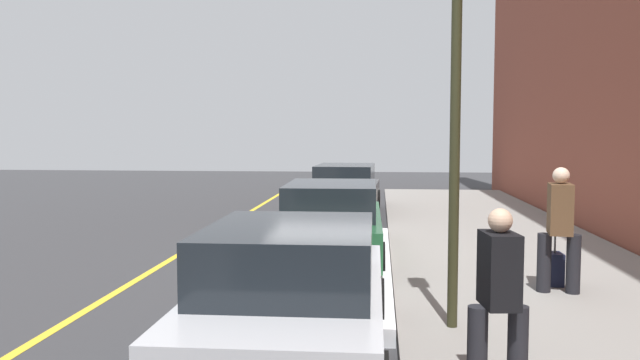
{
  "coord_description": "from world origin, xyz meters",
  "views": [
    {
      "loc": [
        -11.7,
        -0.78,
        2.41
      ],
      "look_at": [
        1.19,
        0.45,
        1.45
      ],
      "focal_mm": 35.2,
      "sensor_mm": 36.0,
      "label": 1
    }
  ],
  "objects_px": {
    "parked_car_green": "(332,223)",
    "traffic_light_pole": "(456,56)",
    "pedestrian_black_coat": "(499,295)",
    "parked_car_charcoal": "(346,190)",
    "rolling_suitcase": "(554,269)",
    "parked_car_silver": "(293,296)",
    "pedestrian_brown_coat": "(560,226)"
  },
  "relations": [
    {
      "from": "rolling_suitcase",
      "to": "parked_car_green",
      "type": "bearing_deg",
      "value": 60.13
    },
    {
      "from": "parked_car_silver",
      "to": "pedestrian_black_coat",
      "type": "height_order",
      "value": "pedestrian_black_coat"
    },
    {
      "from": "parked_car_charcoal",
      "to": "pedestrian_black_coat",
      "type": "height_order",
      "value": "pedestrian_black_coat"
    },
    {
      "from": "pedestrian_black_coat",
      "to": "traffic_light_pole",
      "type": "height_order",
      "value": "traffic_light_pole"
    },
    {
      "from": "parked_car_silver",
      "to": "parked_car_charcoal",
      "type": "relative_size",
      "value": 0.87
    },
    {
      "from": "parked_car_green",
      "to": "traffic_light_pole",
      "type": "relative_size",
      "value": 0.97
    },
    {
      "from": "parked_car_charcoal",
      "to": "pedestrian_brown_coat",
      "type": "bearing_deg",
      "value": -159.17
    },
    {
      "from": "parked_car_silver",
      "to": "parked_car_charcoal",
      "type": "height_order",
      "value": "same"
    },
    {
      "from": "parked_car_silver",
      "to": "parked_car_green",
      "type": "height_order",
      "value": "same"
    },
    {
      "from": "parked_car_charcoal",
      "to": "rolling_suitcase",
      "type": "xyz_separation_m",
      "value": [
        -8.84,
        -3.6,
        -0.36
      ]
    },
    {
      "from": "pedestrian_black_coat",
      "to": "traffic_light_pole",
      "type": "distance_m",
      "value": 2.95
    },
    {
      "from": "pedestrian_black_coat",
      "to": "parked_car_silver",
      "type": "bearing_deg",
      "value": 68.64
    },
    {
      "from": "traffic_light_pole",
      "to": "pedestrian_brown_coat",
      "type": "bearing_deg",
      "value": -44.13
    },
    {
      "from": "parked_car_silver",
      "to": "rolling_suitcase",
      "type": "bearing_deg",
      "value": -46.5
    },
    {
      "from": "traffic_light_pole",
      "to": "parked_car_charcoal",
      "type": "bearing_deg",
      "value": 9.5
    },
    {
      "from": "traffic_light_pole",
      "to": "parked_car_green",
      "type": "bearing_deg",
      "value": 22.48
    },
    {
      "from": "parked_car_charcoal",
      "to": "rolling_suitcase",
      "type": "distance_m",
      "value": 9.55
    },
    {
      "from": "traffic_light_pole",
      "to": "rolling_suitcase",
      "type": "height_order",
      "value": "traffic_light_pole"
    },
    {
      "from": "pedestrian_black_coat",
      "to": "traffic_light_pole",
      "type": "bearing_deg",
      "value": 5.42
    },
    {
      "from": "parked_car_green",
      "to": "pedestrian_brown_coat",
      "type": "relative_size",
      "value": 2.53
    },
    {
      "from": "pedestrian_brown_coat",
      "to": "rolling_suitcase",
      "type": "height_order",
      "value": "pedestrian_brown_coat"
    },
    {
      "from": "parked_car_green",
      "to": "rolling_suitcase",
      "type": "height_order",
      "value": "parked_car_green"
    },
    {
      "from": "parked_car_silver",
      "to": "pedestrian_brown_coat",
      "type": "bearing_deg",
      "value": -50.13
    },
    {
      "from": "pedestrian_black_coat",
      "to": "parked_car_green",
      "type": "bearing_deg",
      "value": 17.52
    },
    {
      "from": "traffic_light_pole",
      "to": "rolling_suitcase",
      "type": "xyz_separation_m",
      "value": [
        2.19,
        -1.75,
        -2.9
      ]
    },
    {
      "from": "pedestrian_brown_coat",
      "to": "parked_car_charcoal",
      "type": "bearing_deg",
      "value": 20.83
    },
    {
      "from": "parked_car_silver",
      "to": "parked_car_charcoal",
      "type": "distance_m",
      "value": 12.15
    },
    {
      "from": "parked_car_green",
      "to": "pedestrian_black_coat",
      "type": "distance_m",
      "value": 6.36
    },
    {
      "from": "parked_car_green",
      "to": "parked_car_charcoal",
      "type": "relative_size",
      "value": 0.94
    },
    {
      "from": "parked_car_charcoal",
      "to": "traffic_light_pole",
      "type": "bearing_deg",
      "value": -170.5
    },
    {
      "from": "parked_car_green",
      "to": "traffic_light_pole",
      "type": "height_order",
      "value": "traffic_light_pole"
    },
    {
      "from": "rolling_suitcase",
      "to": "traffic_light_pole",
      "type": "bearing_deg",
      "value": 141.33
    }
  ]
}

